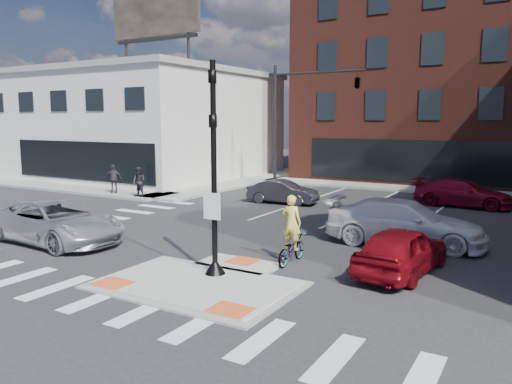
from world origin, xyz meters
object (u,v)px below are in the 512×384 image
Objects in this scene: cyclist at (291,240)px; pedestrian_a at (139,182)px; white_pickup at (405,223)px; red_sedan at (402,250)px; pedestrian_b at (113,179)px; bg_car_red at (463,193)px; silver_suv at (56,222)px; bg_car_dark at (283,192)px.

cyclist is 15.08m from pedestrian_a.
white_pickup is 16.01m from pedestrian_a.
red_sedan is 3.35m from cyclist.
red_sedan is 17.77m from pedestrian_a.
white_pickup reaches higher than red_sedan.
pedestrian_b reaches higher than red_sedan.
white_pickup is 1.15× the size of bg_car_red.
red_sedan is 2.45× the size of pedestrian_b.
silver_suv is 10.21m from pedestrian_a.
red_sedan is 3.62m from white_pickup.
bg_car_dark is 2.24× the size of pedestrian_a.
red_sedan is 2.46× the size of pedestrian_a.
cyclist reaches higher than silver_suv.
pedestrian_b is (-18.73, -6.44, 0.30)m from bg_car_red.
bg_car_dark is at bearing -40.70° from red_sedan.
pedestrian_a is 2.45m from pedestrian_b.
pedestrian_a is at bearing -38.42° from pedestrian_b.
silver_suv is at bearing 114.64° from white_pickup.
silver_suv is 1.00× the size of white_pickup.
bg_car_dark is at bearing -15.21° from pedestrian_b.
pedestrian_b is (-18.15, 3.38, 0.19)m from white_pickup.
bg_car_red is at bearing 26.61° from pedestrian_a.
bg_car_red is 17.68m from pedestrian_a.
bg_car_red is at bearing -103.06° from cyclist.
red_sedan is at bearing -75.14° from silver_suv.
pedestrian_a reaches higher than bg_car_red.
cyclist is (-3.28, -0.67, 0.02)m from red_sedan.
bg_car_dark is (3.16, 12.10, -0.15)m from silver_suv.
pedestrian_a is (-13.24, 7.20, 0.27)m from cyclist.
bg_car_red is 2.24× the size of cyclist.
bg_car_dark is 2.23× the size of pedestrian_b.
red_sedan is 20.17m from pedestrian_b.
cyclist is 17.40m from pedestrian_b.
silver_suv is 3.26× the size of pedestrian_b.
red_sedan reaches higher than bg_car_dark.
pedestrian_a reaches higher than bg_car_dark.
bg_car_red is (-0.21, 13.34, -0.00)m from red_sedan.
cyclist is at bearing 171.03° from bg_car_red.
pedestrian_a is (-4.55, 9.14, 0.23)m from silver_suv.
white_pickup is 9.84m from bg_car_red.
white_pickup reaches higher than bg_car_red.
silver_suv is 3.27× the size of pedestrian_a.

